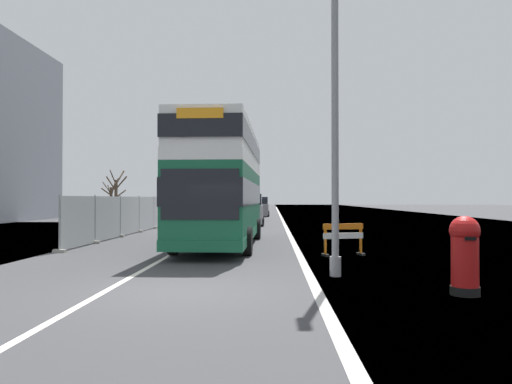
% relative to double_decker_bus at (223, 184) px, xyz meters
% --- Properties ---
extents(ground, '(140.00, 280.00, 0.10)m').
position_rel_double_decker_bus_xyz_m(ground, '(0.69, -9.61, -2.63)').
color(ground, '#38383A').
extents(double_decker_bus, '(3.04, 11.38, 4.86)m').
position_rel_double_decker_bus_xyz_m(double_decker_bus, '(0.00, 0.00, 0.00)').
color(double_decker_bus, '#145638').
rests_on(double_decker_bus, ground).
extents(lamppost_foreground, '(0.29, 0.70, 8.96)m').
position_rel_double_decker_bus_xyz_m(lamppost_foreground, '(3.68, -7.75, 1.65)').
color(lamppost_foreground, gray).
rests_on(lamppost_foreground, ground).
extents(red_pillar_postbox, '(0.60, 0.60, 1.62)m').
position_rel_double_decker_bus_xyz_m(red_pillar_postbox, '(6.01, -10.00, -1.70)').
color(red_pillar_postbox, black).
rests_on(red_pillar_postbox, ground).
extents(roadworks_barrier, '(1.52, 0.81, 1.11)m').
position_rel_double_decker_bus_xyz_m(roadworks_barrier, '(4.53, -3.46, -1.91)').
color(roadworks_barrier, orange).
rests_on(roadworks_barrier, ground).
extents(construction_site_fence, '(0.44, 27.40, 2.12)m').
position_rel_double_decker_bus_xyz_m(construction_site_fence, '(-5.67, 10.69, -1.57)').
color(construction_site_fence, '#A8AAAD').
rests_on(construction_site_fence, ground).
extents(car_oncoming_near, '(1.92, 3.88, 2.30)m').
position_rel_double_decker_bus_xyz_m(car_oncoming_near, '(0.52, 14.41, -1.52)').
color(car_oncoming_near, gray).
rests_on(car_oncoming_near, ground).
extents(car_receding_mid, '(1.92, 3.82, 2.21)m').
position_rel_double_decker_bus_xyz_m(car_receding_mid, '(0.08, 22.46, -1.55)').
color(car_receding_mid, gray).
rests_on(car_receding_mid, ground).
extents(car_receding_far, '(2.02, 4.26, 2.14)m').
position_rel_double_decker_bus_xyz_m(car_receding_far, '(0.76, 32.09, -1.58)').
color(car_receding_far, slate).
rests_on(car_receding_far, ground).
extents(bare_tree_far_verge_near, '(2.34, 2.80, 5.04)m').
position_rel_double_decker_bus_xyz_m(bare_tree_far_verge_near, '(-14.52, 29.72, -0.10)').
color(bare_tree_far_verge_near, '#4C3D2D').
rests_on(bare_tree_far_verge_near, ground).
extents(bare_tree_far_verge_mid, '(2.76, 2.20, 4.10)m').
position_rel_double_decker_bus_xyz_m(bare_tree_far_verge_mid, '(-14.39, 27.83, -0.60)').
color(bare_tree_far_verge_mid, '#4C3D2D').
rests_on(bare_tree_far_verge_mid, ground).
extents(bare_tree_far_verge_far, '(2.99, 2.94, 4.38)m').
position_rel_double_decker_bus_xyz_m(bare_tree_far_verge_far, '(-11.97, 53.71, -0.34)').
color(bare_tree_far_verge_far, '#4C3D2D').
rests_on(bare_tree_far_verge_far, ground).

